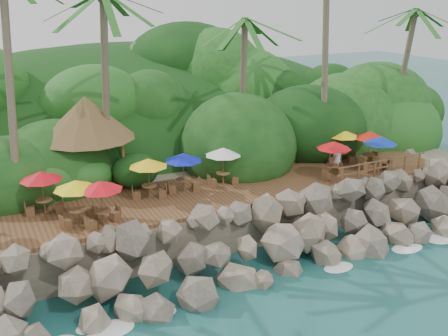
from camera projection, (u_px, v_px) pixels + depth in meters
name	position (u px, v px, depth m)	size (l,w,h in m)	color
ground	(287.00, 283.00, 22.04)	(140.00, 140.00, 0.00)	#19514F
land_base	(158.00, 158.00, 35.22)	(32.00, 25.20, 2.10)	gray
jungle_hill	(127.00, 146.00, 41.89)	(44.80, 28.00, 15.40)	#143811
seawall	(264.00, 240.00, 23.36)	(29.00, 4.00, 2.30)	gray
terrace	(224.00, 190.00, 26.40)	(26.00, 5.00, 0.20)	brown
jungle_foliage	(164.00, 177.00, 34.71)	(44.00, 16.00, 12.00)	#143811
foam_line	(283.00, 279.00, 22.29)	(25.20, 0.80, 0.06)	white
palapa	(86.00, 118.00, 26.14)	(4.88, 4.88, 4.60)	brown
dining_clusters	(213.00, 161.00, 25.22)	(22.81, 4.28, 2.04)	brown
railing	(382.00, 166.00, 27.80)	(6.10, 0.10, 1.00)	brown
waiter	(337.00, 159.00, 28.39)	(0.59, 0.39, 1.61)	silver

